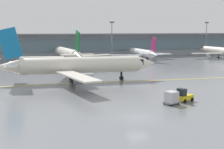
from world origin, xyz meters
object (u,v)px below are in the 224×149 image
at_px(taxiing_regional_jet, 79,66).
at_px(cargo_dolly_lead, 171,97).
at_px(gate_airplane_2, 67,54).
at_px(baggage_tug, 184,96).
at_px(gate_airplane_3, 142,53).
at_px(apron_light_mast_2, 112,38).
at_px(apron_light_mast_3, 206,37).
at_px(gate_airplane_4, 221,51).

distance_m(taxiing_regional_jet, cargo_dolly_lead, 24.70).
relative_size(gate_airplane_2, baggage_tug, 11.29).
relative_size(taxiing_regional_jet, cargo_dolly_lead, 13.87).
bearing_deg(taxiing_regional_jet, gate_airplane_3, 56.00).
xyz_separation_m(gate_airplane_3, cargo_dolly_lead, (-24.35, -61.68, -1.52)).
xyz_separation_m(gate_airplane_3, taxiing_regional_jet, (-32.58, -38.51, 0.85)).
relative_size(apron_light_mast_2, apron_light_mast_3, 0.98).
bearing_deg(gate_airplane_4, gate_airplane_2, 90.41).
bearing_deg(apron_light_mast_3, baggage_tug, -129.02).
relative_size(baggage_tug, apron_light_mast_2, 0.21).
bearing_deg(gate_airplane_4, cargo_dolly_lead, 136.66).
relative_size(gate_airplane_3, taxiing_regional_jet, 0.75).
bearing_deg(taxiing_regional_jet, baggage_tug, -57.75).
xyz_separation_m(baggage_tug, cargo_dolly_lead, (-2.66, -0.85, 0.16)).
distance_m(taxiing_regional_jet, apron_light_mast_3, 85.01).
bearing_deg(cargo_dolly_lead, gate_airplane_2, 76.17).
height_order(taxiing_regional_jet, baggage_tug, taxiing_regional_jet).
height_order(gate_airplane_3, gate_airplane_4, gate_airplane_4).
xyz_separation_m(gate_airplane_2, cargo_dolly_lead, (4.03, -58.40, -2.21)).
bearing_deg(cargo_dolly_lead, apron_light_mast_3, 32.27).
distance_m(gate_airplane_3, apron_light_mast_2, 13.37).
xyz_separation_m(gate_airplane_4, taxiing_regional_jet, (-64.83, -34.45, 0.65)).
bearing_deg(taxiing_regional_jet, apron_light_mast_3, 41.83).
relative_size(gate_airplane_4, apron_light_mast_3, 1.93).
bearing_deg(apron_light_mast_3, gate_airplane_4, -105.68).
distance_m(gate_airplane_4, apron_light_mast_2, 43.20).
height_order(gate_airplane_4, baggage_tug, gate_airplane_4).
xyz_separation_m(baggage_tug, apron_light_mast_3, (58.13, 71.73, 7.03)).
distance_m(baggage_tug, cargo_dolly_lead, 2.80).
relative_size(gate_airplane_2, cargo_dolly_lead, 13.18).
height_order(gate_airplane_2, apron_light_mast_3, apron_light_mast_3).
distance_m(gate_airplane_3, gate_airplane_4, 32.50).
relative_size(gate_airplane_2, gate_airplane_4, 1.18).
distance_m(gate_airplane_2, apron_light_mast_3, 66.53).
bearing_deg(apron_light_mast_3, cargo_dolly_lead, -129.95).
distance_m(taxiing_regional_jet, baggage_tug, 24.96).
height_order(gate_airplane_4, apron_light_mast_3, apron_light_mast_3).
distance_m(baggage_tug, apron_light_mast_2, 71.07).
relative_size(gate_airplane_2, gate_airplane_3, 1.26).
height_order(gate_airplane_2, apron_light_mast_2, apron_light_mast_2).
height_order(baggage_tug, apron_light_mast_2, apron_light_mast_2).
distance_m(cargo_dolly_lead, apron_light_mast_3, 94.93).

